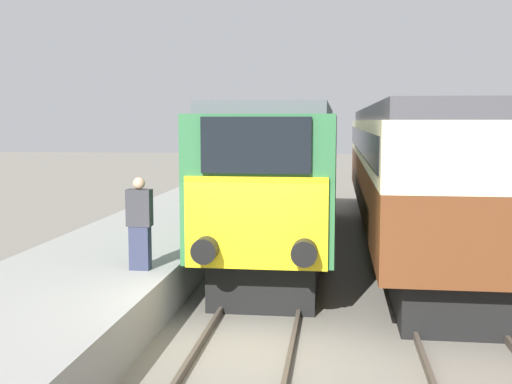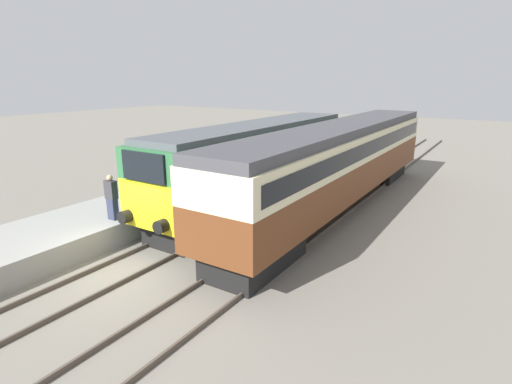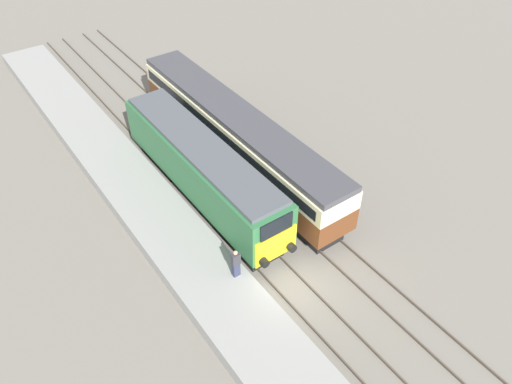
{
  "view_description": "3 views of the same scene",
  "coord_description": "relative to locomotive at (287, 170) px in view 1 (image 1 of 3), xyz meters",
  "views": [
    {
      "loc": [
        1.37,
        -9.59,
        3.56
      ],
      "look_at": [
        0.0,
        1.26,
        2.34
      ],
      "focal_mm": 45.0,
      "sensor_mm": 36.0,
      "label": 1
    },
    {
      "loc": [
        9.79,
        -7.36,
        5.86
      ],
      "look_at": [
        1.7,
        5.26,
        1.6
      ],
      "focal_mm": 28.0,
      "sensor_mm": 36.0,
      "label": 2
    },
    {
      "loc": [
        -10.49,
        -11.79,
        19.8
      ],
      "look_at": [
        1.7,
        5.26,
        1.6
      ],
      "focal_mm": 35.0,
      "sensor_mm": 36.0,
      "label": 3
    }
  ],
  "objects": [
    {
      "name": "rails_near_track",
      "position": [
        0.0,
        -3.15,
        -2.12
      ],
      "size": [
        1.51,
        60.0,
        0.14
      ],
      "color": "#4C4238",
      "rests_on": "ground_plane"
    },
    {
      "name": "person_on_platform",
      "position": [
        -2.16,
        -6.63,
        -0.49
      ],
      "size": [
        0.44,
        0.26,
        1.69
      ],
      "color": "#2D334C",
      "rests_on": "platform_left"
    },
    {
      "name": "locomotive",
      "position": [
        0.0,
        0.0,
        0.0
      ],
      "size": [
        2.7,
        14.28,
        3.91
      ],
      "color": "black",
      "rests_on": "ground_plane"
    },
    {
      "name": "passenger_carriage",
      "position": [
        3.4,
        1.6,
        0.2
      ],
      "size": [
        2.75,
        18.78,
        3.93
      ],
      "color": "black",
      "rests_on": "ground_plane"
    },
    {
      "name": "ground_plane",
      "position": [
        0.0,
        -8.15,
        -2.19
      ],
      "size": [
        120.0,
        120.0,
        0.0
      ],
      "primitive_type": "plane",
      "color": "slate"
    },
    {
      "name": "rails_far_track",
      "position": [
        3.4,
        -3.15,
        -2.12
      ],
      "size": [
        1.5,
        60.0,
        0.14
      ],
      "color": "#4C4238",
      "rests_on": "ground_plane"
    },
    {
      "name": "platform_left",
      "position": [
        -3.3,
        -0.15,
        -1.76
      ],
      "size": [
        3.5,
        50.0,
        0.86
      ],
      "color": "gray",
      "rests_on": "ground_plane"
    }
  ]
}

